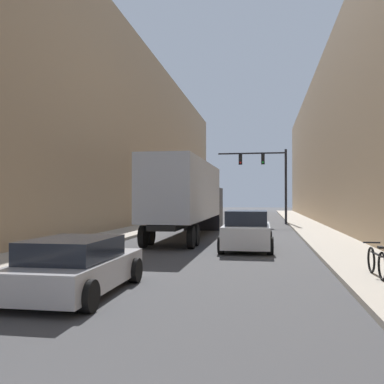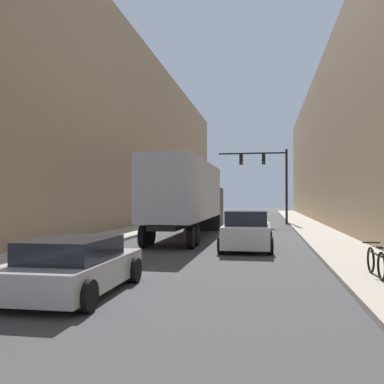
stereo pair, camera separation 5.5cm
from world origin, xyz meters
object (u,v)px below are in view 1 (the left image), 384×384
object	(u,v)px
semi_truck	(189,195)
suv_car	(247,231)
parked_bicycle	(377,262)
traffic_signal_gantry	(270,173)
sedan_car	(76,267)

from	to	relation	value
semi_truck	suv_car	bearing A→B (deg)	-57.44
semi_truck	parked_bicycle	distance (m)	14.16
suv_car	traffic_signal_gantry	distance (m)	18.75
traffic_signal_gantry	parked_bicycle	xyz separation A→B (m)	(2.43, -25.04, -3.82)
parked_bicycle	sedan_car	bearing A→B (deg)	-160.36
sedan_car	parked_bicycle	distance (m)	7.63
suv_car	sedan_car	bearing A→B (deg)	-111.09
semi_truck	parked_bicycle	world-z (taller)	semi_truck
sedan_car	parked_bicycle	world-z (taller)	sedan_car
sedan_car	suv_car	xyz separation A→B (m)	(3.56, 9.24, 0.17)
traffic_signal_gantry	parked_bicycle	world-z (taller)	traffic_signal_gantry
semi_truck	traffic_signal_gantry	distance (m)	13.89
semi_truck	traffic_signal_gantry	size ratio (longest dim) A/B	2.20
semi_truck	traffic_signal_gantry	world-z (taller)	traffic_signal_gantry
semi_truck	suv_car	xyz separation A→B (m)	(3.48, -5.44, -1.56)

